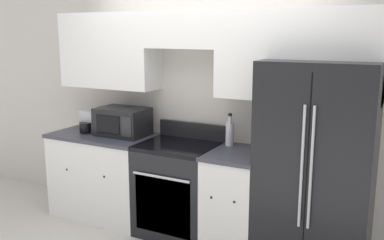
# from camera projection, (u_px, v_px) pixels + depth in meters

# --- Properties ---
(wall_back) EXTENTS (8.00, 0.39, 2.60)m
(wall_back) POSITION_uv_depth(u_px,v_px,m) (206.00, 82.00, 4.14)
(wall_back) COLOR beige
(wall_back) RESTS_ON ground_plane
(lower_cabinets_left) EXTENTS (1.10, 0.64, 0.90)m
(lower_cabinets_left) POSITION_uv_depth(u_px,v_px,m) (105.00, 175.00, 4.59)
(lower_cabinets_left) COLOR white
(lower_cabinets_left) RESTS_ON ground_plane
(lower_cabinets_right) EXTENTS (0.50, 0.64, 0.90)m
(lower_cabinets_right) POSITION_uv_depth(u_px,v_px,m) (236.00, 200.00, 3.90)
(lower_cabinets_right) COLOR white
(lower_cabinets_right) RESTS_ON ground_plane
(oven_range) EXTENTS (0.73, 0.65, 1.06)m
(oven_range) POSITION_uv_depth(u_px,v_px,m) (179.00, 188.00, 4.17)
(oven_range) COLOR black
(oven_range) RESTS_ON ground_plane
(refrigerator) EXTENTS (0.90, 0.75, 1.74)m
(refrigerator) POSITION_uv_depth(u_px,v_px,m) (316.00, 165.00, 3.54)
(refrigerator) COLOR black
(refrigerator) RESTS_ON ground_plane
(microwave) EXTENTS (0.52, 0.37, 0.29)m
(microwave) POSITION_uv_depth(u_px,v_px,m) (122.00, 122.00, 4.41)
(microwave) COLOR black
(microwave) RESTS_ON lower_cabinets_left
(bottle) EXTENTS (0.08, 0.08, 0.31)m
(bottle) POSITION_uv_depth(u_px,v_px,m) (230.00, 133.00, 4.01)
(bottle) COLOR silver
(bottle) RESTS_ON lower_cabinets_right
(coffee_maker) EXTENTS (0.19, 0.28, 0.22)m
(coffee_maker) POSITION_uv_depth(u_px,v_px,m) (92.00, 122.00, 4.61)
(coffee_maker) COLOR #B7B7BC
(coffee_maker) RESTS_ON lower_cabinets_left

